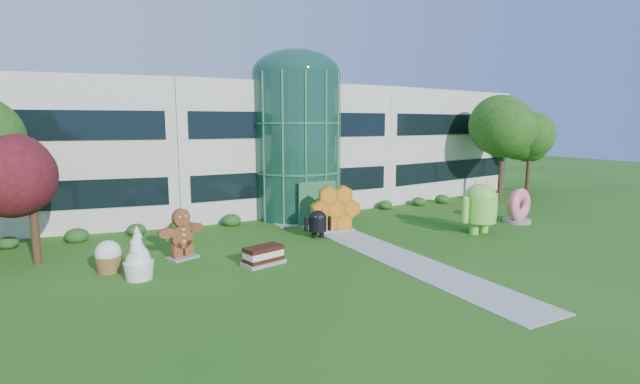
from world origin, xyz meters
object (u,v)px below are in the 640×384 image
android_black (318,222)px  gingerbread (182,233)px  android_green (480,204)px  donut (518,205)px

android_black → gingerbread: bearing=-155.9°
android_green → donut: size_ratio=1.52×
android_green → donut: (4.54, 1.01, -0.59)m
android_green → gingerbread: android_green is taller
donut → gingerbread: bearing=164.4°
android_green → android_black: size_ratio=1.88×
gingerbread → android_green: bearing=-32.3°
donut → gingerbread: 21.38m
android_black → donut: (13.55, -2.55, 0.22)m
android_black → donut: size_ratio=0.81×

